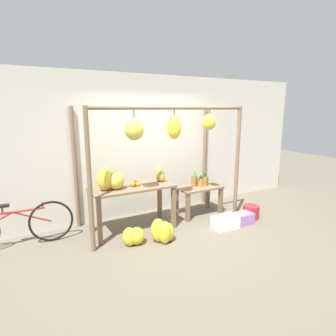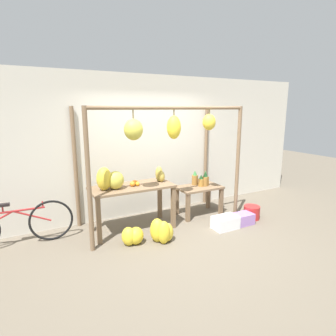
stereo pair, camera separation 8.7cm
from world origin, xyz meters
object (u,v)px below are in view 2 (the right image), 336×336
pineapple_cluster (202,179)px  banana_pile_ground_right (162,231)px  orange_pile (135,183)px  blue_bucket (252,212)px  fruit_crate_purple (242,219)px  banana_pile_ground_left (133,236)px  parked_bicycle (15,225)px  fruit_crate_white (225,222)px  papaya_pile (160,175)px  banana_pile_on_table (110,180)px

pineapple_cluster → banana_pile_ground_right: size_ratio=0.69×
orange_pile → pineapple_cluster: 1.51m
blue_bucket → fruit_crate_purple: size_ratio=0.76×
banana_pile_ground_left → fruit_crate_purple: (2.12, -0.21, -0.04)m
blue_bucket → parked_bicycle: parked_bicycle is taller
parked_bicycle → fruit_crate_white: bearing=-16.8°
pineapple_cluster → fruit_crate_purple: size_ratio=0.74×
fruit_crate_white → parked_bicycle: 3.52m
banana_pile_ground_left → blue_bucket: size_ratio=1.42×
banana_pile_ground_left → banana_pile_ground_right: bearing=-18.1°
fruit_crate_white → fruit_crate_purple: bearing=0.4°
fruit_crate_purple → pineapple_cluster: bearing=112.3°
fruit_crate_white → orange_pile: bearing=152.0°
banana_pile_ground_left → fruit_crate_purple: size_ratio=1.07×
pineapple_cluster → parked_bicycle: size_ratio=0.18×
pineapple_cluster → banana_pile_ground_right: bearing=-149.0°
parked_bicycle → banana_pile_ground_left: bearing=-25.9°
pineapple_cluster → banana_pile_ground_left: pineapple_cluster is taller
fruit_crate_white → papaya_pile: 1.47m
banana_pile_on_table → blue_bucket: banana_pile_on_table is taller
banana_pile_on_table → parked_bicycle: (-1.46, 0.30, -0.63)m
banana_pile_ground_right → fruit_crate_white: banana_pile_ground_right is taller
banana_pile_on_table → banana_pile_ground_right: (0.64, -0.65, -0.80)m
fruit_crate_purple → banana_pile_ground_left: bearing=174.3°
orange_pile → blue_bucket: size_ratio=0.63×
orange_pile → papaya_pile: (0.51, 0.02, 0.08)m
blue_bucket → banana_pile_on_table: bearing=167.6°
parked_bicycle → orange_pile: bearing=-7.4°
pineapple_cluster → banana_pile_ground_right: 1.62m
orange_pile → pineapple_cluster: (1.50, 0.09, -0.14)m
banana_pile_on_table → pineapple_cluster: size_ratio=1.69×
blue_bucket → fruit_crate_white: bearing=-170.6°
banana_pile_ground_left → blue_bucket: (2.48, -0.09, -0.02)m
fruit_crate_purple → papaya_pile: bearing=149.5°
pineapple_cluster → parked_bicycle: pineapple_cluster is taller
banana_pile_ground_right → parked_bicycle: bearing=155.7°
banana_pile_on_table → banana_pile_ground_left: size_ratio=1.17×
banana_pile_ground_left → fruit_crate_white: (1.71, -0.21, -0.03)m
banana_pile_on_table → papaya_pile: 0.98m
pineapple_cluster → papaya_pile: 1.01m
banana_pile_ground_left → blue_bucket: 2.48m
banana_pile_ground_right → orange_pile: bearing=104.6°
blue_bucket → banana_pile_ground_right: bearing=-178.3°
orange_pile → fruit_crate_white: 1.79m
orange_pile → fruit_crate_white: (1.44, -0.77, -0.74)m
orange_pile → papaya_pile: papaya_pile is taller
banana_pile_ground_right → blue_bucket: size_ratio=1.42×
orange_pile → parked_bicycle: size_ratio=0.11×
banana_pile_ground_left → papaya_pile: (0.78, 0.58, 0.80)m
banana_pile_on_table → orange_pile: (0.46, 0.05, -0.13)m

